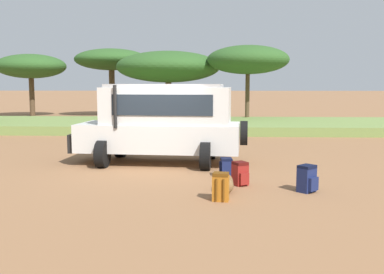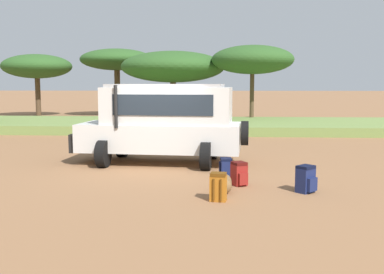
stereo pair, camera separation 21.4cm
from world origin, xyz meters
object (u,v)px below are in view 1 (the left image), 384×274
Objects in this scene: acacia_tree_far_right at (248,60)px; duffel_bag_low_black_case at (225,183)px; safari_vehicle at (163,122)px; acacia_tree_left_mid at (31,67)px; backpack_outermost at (307,179)px; acacia_tree_right_mid at (168,67)px; backpack_cluster_center at (221,187)px; backpack_near_rear_wheel at (240,174)px; acacia_tree_centre_back at (111,60)px; backpack_beside_front_wheel at (227,168)px.

duffel_bag_low_black_case is at bearing -95.85° from acacia_tree_far_right.
acacia_tree_left_mid reaches higher than safari_vehicle.
acacia_tree_left_mid is at bearing 124.18° from backpack_outermost.
acacia_tree_right_mid is (10.80, -4.16, -0.21)m from acacia_tree_left_mid.
backpack_cluster_center is at bearing -95.95° from acacia_tree_far_right.
backpack_cluster_center is at bearing -68.94° from safari_vehicle.
duffel_bag_low_black_case is 17.85m from acacia_tree_far_right.
acacia_tree_centre_back reaches higher than backpack_near_rear_wheel.
acacia_tree_centre_back reaches higher than backpack_cluster_center.
backpack_outermost reaches higher than backpack_cluster_center.
acacia_tree_centre_back is (-9.88, 24.01, 3.97)m from backpack_outermost.
acacia_tree_centre_back is (-8.03, 24.04, 4.08)m from duffel_bag_low_black_case.
acacia_tree_centre_back reaches higher than acacia_tree_far_right.
acacia_tree_right_mid is 1.36× the size of acacia_tree_far_right.
acacia_tree_centre_back reaches higher than acacia_tree_left_mid.
acacia_tree_centre_back is (5.99, 0.65, 0.50)m from acacia_tree_left_mid.
backpack_near_rear_wheel is at bearing 157.38° from backpack_outermost.
backpack_cluster_center is 2.15m from backpack_outermost.
backpack_outermost is 0.09× the size of acacia_tree_right_mid.
backpack_cluster_center is 0.11× the size of acacia_tree_left_mid.
safari_vehicle reaches higher than backpack_outermost.
acacia_tree_far_right is at bearing 84.05° from backpack_cluster_center.
backpack_beside_front_wheel is 0.98m from backpack_near_rear_wheel.
backpack_cluster_center is 18.65m from acacia_tree_far_right.
backpack_beside_front_wheel is 0.10× the size of acacia_tree_far_right.
backpack_outermost is 20.13m from acacia_tree_right_mid.
acacia_tree_left_mid reaches higher than backpack_near_rear_wheel.
safari_vehicle is at bearing 135.77° from backpack_outermost.
backpack_near_rear_wheel is 0.75m from duffel_bag_low_black_case.
backpack_outermost is at bearing -67.64° from acacia_tree_centre_back.
backpack_outermost is 0.12× the size of acacia_tree_far_right.
backpack_cluster_center is at bearing -72.37° from acacia_tree_centre_back.
acacia_tree_right_mid is at bearing 98.78° from backpack_cluster_center.
safari_vehicle reaches higher than backpack_cluster_center.
acacia_tree_centre_back reaches higher than backpack_beside_front_wheel.
backpack_near_rear_wheel is 0.93× the size of backpack_outermost.
acacia_tree_left_mid is 16.91m from acacia_tree_far_right.
duffel_bag_low_black_case is 0.12× the size of acacia_tree_right_mid.
backpack_beside_front_wheel is 24.22m from acacia_tree_centre_back.
acacia_tree_left_mid is (-14.39, 22.75, 3.48)m from backpack_near_rear_wheel.
acacia_tree_left_mid reaches higher than backpack_outermost.
acacia_tree_far_right reaches higher than safari_vehicle.
backpack_near_rear_wheel is 19.22m from acacia_tree_right_mid.
safari_vehicle is 8.81× the size of backpack_outermost.
duffel_bag_low_black_case is (0.12, 0.84, -0.11)m from backpack_cluster_center.
safari_vehicle is 9.45× the size of backpack_near_rear_wheel.
acacia_tree_left_mid is 0.78× the size of acacia_tree_right_mid.
backpack_cluster_center reaches higher than backpack_beside_front_wheel.
acacia_tree_left_mid is 1.07× the size of acacia_tree_far_right.
acacia_tree_left_mid is at bearing 120.92° from duffel_bag_low_black_case.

